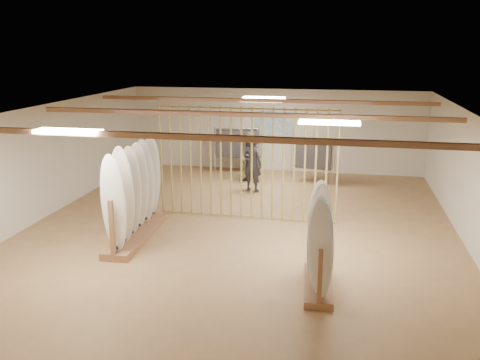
% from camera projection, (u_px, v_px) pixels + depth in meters
% --- Properties ---
extents(floor, '(12.00, 12.00, 0.00)m').
position_uv_depth(floor, '(240.00, 229.00, 12.03)').
color(floor, '#A97D52').
rests_on(floor, ground).
extents(ceiling, '(12.00, 12.00, 0.00)m').
position_uv_depth(ceiling, '(240.00, 111.00, 11.31)').
color(ceiling, gray).
rests_on(ceiling, ground).
extents(wall_back, '(12.00, 0.00, 12.00)m').
position_uv_depth(wall_back, '(275.00, 130.00, 17.36)').
color(wall_back, beige).
rests_on(wall_back, ground).
extents(wall_front, '(12.00, 0.00, 12.00)m').
position_uv_depth(wall_front, '(140.00, 292.00, 5.99)').
color(wall_front, beige).
rests_on(wall_front, ground).
extents(wall_left, '(0.00, 12.00, 12.00)m').
position_uv_depth(wall_left, '(43.00, 162.00, 12.63)').
color(wall_left, beige).
rests_on(wall_left, ground).
extents(wall_right, '(0.00, 12.00, 12.00)m').
position_uv_depth(wall_right, '(472.00, 183.00, 10.72)').
color(wall_right, beige).
rests_on(wall_right, ground).
extents(ceiling_slats, '(9.50, 6.12, 0.10)m').
position_uv_depth(ceiling_slats, '(240.00, 114.00, 11.33)').
color(ceiling_slats, '#9B6946').
rests_on(ceiling_slats, ground).
extents(light_panels, '(1.20, 0.35, 0.06)m').
position_uv_depth(light_panels, '(240.00, 113.00, 11.33)').
color(light_panels, white).
rests_on(light_panels, ground).
extents(bamboo_partition, '(4.45, 0.05, 2.78)m').
position_uv_depth(bamboo_partition, '(246.00, 164.00, 12.43)').
color(bamboo_partition, tan).
rests_on(bamboo_partition, ground).
extents(poster, '(1.40, 0.03, 0.90)m').
position_uv_depth(poster, '(275.00, 125.00, 17.29)').
color(poster, '#336DB3').
rests_on(poster, ground).
extents(rack_left, '(0.71, 2.69, 2.15)m').
position_uv_depth(rack_left, '(135.00, 207.00, 11.26)').
color(rack_left, '#9B6946').
rests_on(rack_left, floor).
extents(rack_right, '(0.61, 1.89, 1.78)m').
position_uv_depth(rack_right, '(319.00, 254.00, 9.05)').
color(rack_right, '#9B6946').
rests_on(rack_right, floor).
extents(clothing_rack_a, '(1.46, 0.64, 1.59)m').
position_uv_depth(clothing_rack_a, '(237.00, 143.00, 16.98)').
color(clothing_rack_a, silver).
rests_on(clothing_rack_a, floor).
extents(clothing_rack_b, '(1.27, 0.54, 1.38)m').
position_uv_depth(clothing_rack_b, '(313.00, 156.00, 15.73)').
color(clothing_rack_b, silver).
rests_on(clothing_rack_b, floor).
extents(shopper_a, '(0.81, 0.69, 1.87)m').
position_uv_depth(shopper_a, '(253.00, 160.00, 14.94)').
color(shopper_a, '#292A31').
rests_on(shopper_a, floor).
extents(shopper_b, '(1.10, 1.00, 1.84)m').
position_uv_depth(shopper_b, '(251.00, 155.00, 15.78)').
color(shopper_b, '#353129').
rests_on(shopper_b, floor).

